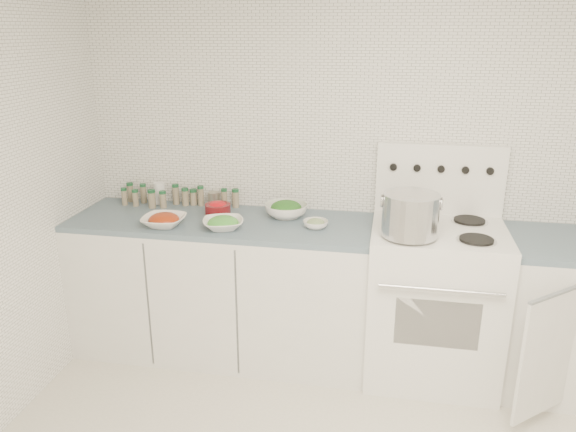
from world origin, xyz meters
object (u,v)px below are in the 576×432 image
(stove, at_px, (433,297))
(bowl_tomato, at_px, (164,220))
(bowl_snowpea, at_px, (223,223))
(stock_pot, at_px, (411,213))

(stove, distance_m, bowl_tomato, 1.67)
(stove, bearing_deg, bowl_tomato, -173.97)
(stove, relative_size, bowl_tomato, 5.32)
(stove, bearing_deg, bowl_snowpea, -173.11)
(stock_pot, bearing_deg, bowl_tomato, 179.51)
(bowl_snowpea, bearing_deg, stove, 6.89)
(stove, xyz_separation_m, bowl_tomato, (-1.60, -0.17, 0.44))
(stove, distance_m, bowl_snowpea, 1.32)
(bowl_tomato, distance_m, bowl_snowpea, 0.36)
(stock_pot, distance_m, bowl_snowpea, 1.07)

